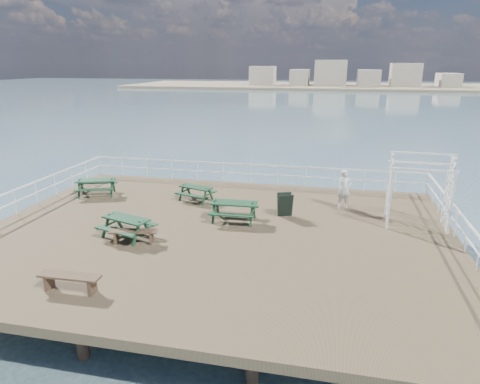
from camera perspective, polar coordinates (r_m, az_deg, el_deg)
name	(u,v)px	position (r m, az deg, el deg)	size (l,w,h in m)	color
ground	(216,235)	(16.66, -3.24, -5.70)	(18.00, 14.00, 0.30)	brown
sea_backdrop	(363,83)	(149.24, 16.10, 13.76)	(300.00, 300.00, 9.20)	#405C6B
railing	(230,191)	(18.67, -1.39, 0.19)	(17.77, 13.76, 1.10)	white
picnic_table_a	(96,184)	(21.96, -18.63, 1.04)	(2.21, 1.99, 0.89)	#14381D
picnic_table_b	(196,190)	(20.14, -5.90, 0.22)	(1.88, 1.68, 0.76)	#14381D
picnic_table_c	(234,207)	(17.44, -0.82, -2.05)	(1.91, 1.56, 0.91)	#14381D
picnic_table_d	(126,223)	(16.36, -14.92, -4.02)	(2.17, 1.94, 0.88)	#14381D
flat_bench_near	(134,234)	(15.86, -14.00, -5.40)	(1.74, 0.77, 0.49)	brown
flat_bench_far	(70,279)	(13.22, -21.75, -10.74)	(1.81, 0.46, 0.52)	brown
trellis_arbor	(419,194)	(18.06, 22.71, -0.27)	(2.44, 1.37, 2.97)	white
sandwich_board	(285,205)	(18.09, 6.02, -1.73)	(0.73, 0.64, 1.01)	black
person	(344,189)	(19.40, 13.73, 0.35)	(0.64, 0.42, 1.75)	silver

